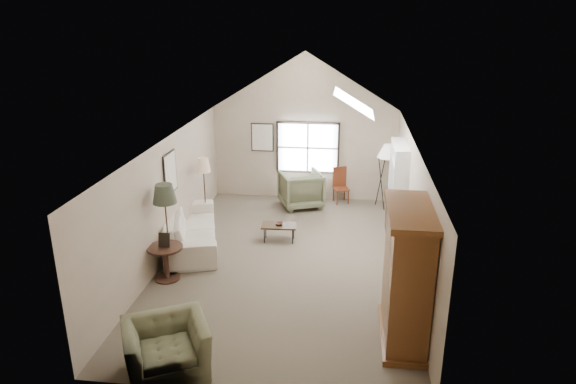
# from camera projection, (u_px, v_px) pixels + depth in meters

# --- Properties ---
(room_shell) EXTENTS (5.01, 8.01, 4.00)m
(room_shell) POSITION_uv_depth(u_px,v_px,m) (285.00, 108.00, 9.66)
(room_shell) COLOR brown
(room_shell) RESTS_ON ground
(window) EXTENTS (1.72, 0.08, 1.42)m
(window) POSITION_uv_depth(u_px,v_px,m) (308.00, 148.00, 13.94)
(window) COLOR black
(window) RESTS_ON room_shell
(skylight) EXTENTS (0.80, 1.20, 0.52)m
(skylight) POSITION_uv_depth(u_px,v_px,m) (355.00, 101.00, 10.35)
(skylight) COLOR white
(skylight) RESTS_ON room_shell
(wall_art) EXTENTS (1.97, 3.71, 0.88)m
(wall_art) POSITION_uv_depth(u_px,v_px,m) (218.00, 155.00, 12.18)
(wall_art) COLOR black
(wall_art) RESTS_ON room_shell
(armoire) EXTENTS (0.60, 1.50, 2.20)m
(armoire) POSITION_uv_depth(u_px,v_px,m) (407.00, 276.00, 7.85)
(armoire) COLOR brown
(armoire) RESTS_ON ground
(tv_alcove) EXTENTS (0.32, 1.30, 2.10)m
(tv_alcove) POSITION_uv_depth(u_px,v_px,m) (397.00, 189.00, 11.56)
(tv_alcove) COLOR white
(tv_alcove) RESTS_ON ground
(media_console) EXTENTS (0.34, 1.18, 0.60)m
(media_console) POSITION_uv_depth(u_px,v_px,m) (394.00, 224.00, 11.84)
(media_console) COLOR #382316
(media_console) RESTS_ON ground
(tv_panel) EXTENTS (0.05, 0.90, 0.55)m
(tv_panel) POSITION_uv_depth(u_px,v_px,m) (396.00, 199.00, 11.64)
(tv_panel) COLOR black
(tv_panel) RESTS_ON media_console
(sofa) EXTENTS (1.81, 2.93, 0.80)m
(sofa) POSITION_uv_depth(u_px,v_px,m) (191.00, 228.00, 11.39)
(sofa) COLOR beige
(sofa) RESTS_ON ground
(armchair_near) EXTENTS (1.50, 1.43, 0.75)m
(armchair_near) POSITION_uv_depth(u_px,v_px,m) (166.00, 348.00, 7.34)
(armchair_near) COLOR #6C6C4C
(armchair_near) RESTS_ON ground
(armchair_far) EXTENTS (1.35, 1.37, 0.96)m
(armchair_far) POSITION_uv_depth(u_px,v_px,m) (301.00, 189.00, 13.63)
(armchair_far) COLOR #636345
(armchair_far) RESTS_ON ground
(coffee_table) EXTENTS (0.80, 0.47, 0.40)m
(coffee_table) POSITION_uv_depth(u_px,v_px,m) (279.00, 233.00, 11.62)
(coffee_table) COLOR #3E2B19
(coffee_table) RESTS_ON ground
(bowl) EXTENTS (0.20, 0.20, 0.05)m
(bowl) POSITION_uv_depth(u_px,v_px,m) (279.00, 224.00, 11.55)
(bowl) COLOR #372016
(bowl) RESTS_ON coffee_table
(side_table) EXTENTS (0.85, 0.85, 0.69)m
(side_table) POSITION_uv_depth(u_px,v_px,m) (166.00, 263.00, 9.91)
(side_table) COLOR #3A2017
(side_table) RESTS_ON ground
(side_chair) EXTENTS (0.49, 0.49, 0.97)m
(side_chair) POSITION_uv_depth(u_px,v_px,m) (341.00, 186.00, 13.90)
(side_chair) COLOR maroon
(side_chair) RESTS_ON ground
(tripod_lamp) EXTENTS (0.66, 0.66, 1.75)m
(tripod_lamp) POSITION_uv_depth(u_px,v_px,m) (386.00, 176.00, 13.45)
(tripod_lamp) COLOR white
(tripod_lamp) RESTS_ON ground
(dark_lamp) EXTENTS (0.57, 0.57, 1.91)m
(dark_lamp) POSITION_uv_depth(u_px,v_px,m) (167.00, 230.00, 9.89)
(dark_lamp) COLOR #282C1F
(dark_lamp) RESTS_ON ground
(tan_lamp) EXTENTS (0.43, 0.43, 1.72)m
(tan_lamp) POSITION_uv_depth(u_px,v_px,m) (205.00, 191.00, 12.36)
(tan_lamp) COLOR tan
(tan_lamp) RESTS_ON ground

